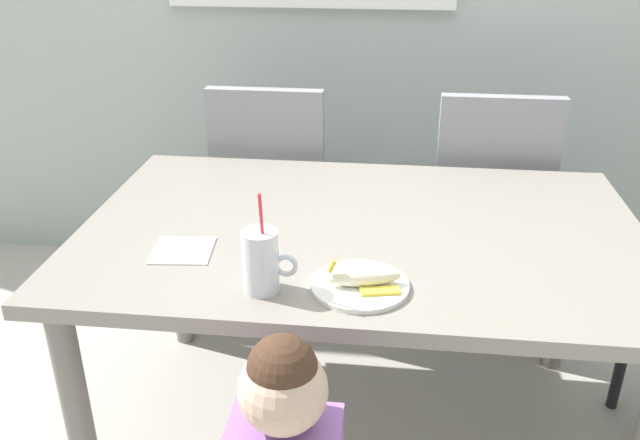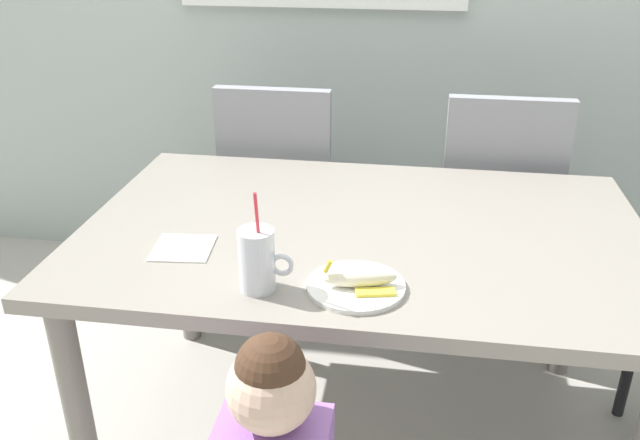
# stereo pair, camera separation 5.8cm
# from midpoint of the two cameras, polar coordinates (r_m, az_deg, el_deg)

# --- Properties ---
(ground_plane) EXTENTS (24.00, 24.00, 0.00)m
(ground_plane) POSITION_cam_midpoint_polar(r_m,az_deg,el_deg) (2.25, 3.96, -17.58)
(ground_plane) COLOR #B7B2A8
(dining_table) EXTENTS (1.55, 0.99, 0.73)m
(dining_table) POSITION_cam_midpoint_polar(r_m,az_deg,el_deg) (1.87, 4.55, -2.97)
(dining_table) COLOR gray
(dining_table) RESTS_ON ground
(dining_chair_left) EXTENTS (0.44, 0.44, 0.96)m
(dining_chair_left) POSITION_cam_midpoint_polar(r_m,az_deg,el_deg) (2.58, -2.73, 2.89)
(dining_chair_left) COLOR gray
(dining_chair_left) RESTS_ON ground
(dining_chair_right) EXTENTS (0.44, 0.45, 0.96)m
(dining_chair_right) POSITION_cam_midpoint_polar(r_m,az_deg,el_deg) (2.56, 15.62, 1.70)
(dining_chair_right) COLOR gray
(dining_chair_right) RESTS_ON ground
(milk_cup) EXTENTS (0.13, 0.08, 0.25)m
(milk_cup) POSITION_cam_midpoint_polar(r_m,az_deg,el_deg) (1.51, -4.32, -3.78)
(milk_cup) COLOR silver
(milk_cup) RESTS_ON dining_table
(snack_plate) EXTENTS (0.23, 0.23, 0.01)m
(snack_plate) POSITION_cam_midpoint_polar(r_m,az_deg,el_deg) (1.54, 4.21, -5.76)
(snack_plate) COLOR white
(snack_plate) RESTS_ON dining_table
(peeled_banana) EXTENTS (0.18, 0.12, 0.07)m
(peeled_banana) POSITION_cam_midpoint_polar(r_m,az_deg,el_deg) (1.52, 4.71, -5.10)
(peeled_banana) COLOR #F4EAC6
(peeled_banana) RESTS_ON snack_plate
(paper_napkin) EXTENTS (0.16, 0.16, 0.00)m
(paper_napkin) POSITION_cam_midpoint_polar(r_m,az_deg,el_deg) (1.74, -10.84, -2.40)
(paper_napkin) COLOR white
(paper_napkin) RESTS_ON dining_table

